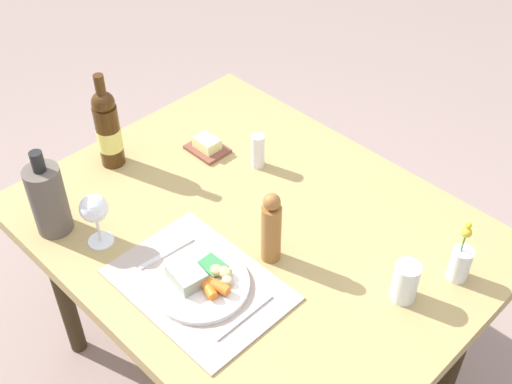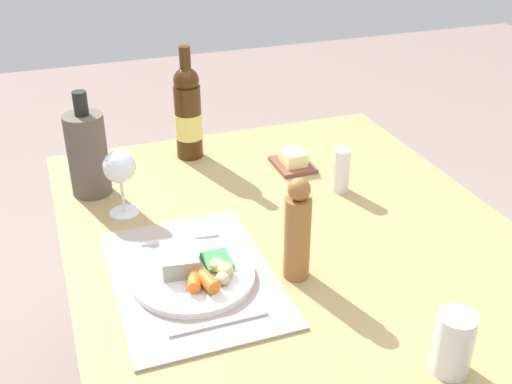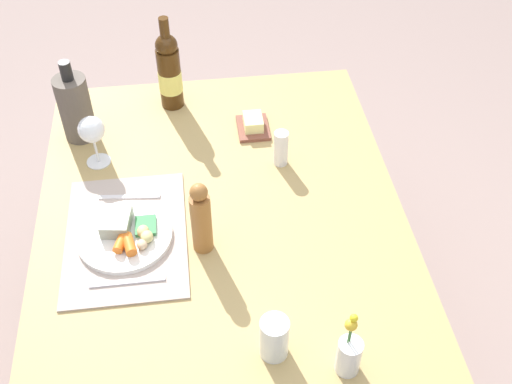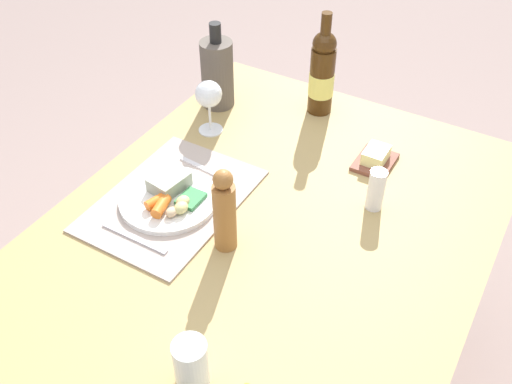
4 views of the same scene
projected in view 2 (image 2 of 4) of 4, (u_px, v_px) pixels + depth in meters
The scene contains 12 objects.
dining_table at pixel (298, 266), 1.46m from camera, with size 1.31×1.03×0.74m.
placemat at pixel (193, 277), 1.30m from camera, with size 0.46×0.33×0.01m, color #AC9C90.
dinner_plate at pixel (193, 272), 1.28m from camera, with size 0.26×0.26×0.05m.
fork at pixel (180, 239), 1.42m from camera, with size 0.01×0.17×0.01m, color silver.
knife at pixel (219, 323), 1.17m from camera, with size 0.01×0.19×0.01m, color silver.
wine_glass at pixel (120, 169), 1.48m from camera, with size 0.08×0.08×0.17m.
pepper_mill at pixel (298, 231), 1.26m from camera, with size 0.05×0.05×0.23m.
cooler_bottle at pixel (87, 153), 1.58m from camera, with size 0.10×0.10×0.27m.
salt_shaker at pixel (341, 170), 1.61m from camera, with size 0.04×0.04×0.12m, color white.
water_tumbler at pixel (453, 346), 1.05m from camera, with size 0.07×0.07×0.12m.
wine_bottle at pixel (188, 113), 1.76m from camera, with size 0.08×0.08×0.32m.
butter_dish at pixel (293, 161), 1.75m from camera, with size 0.13×0.10×0.05m.
Camera 2 is at (1.09, -0.50, 1.52)m, focal length 43.86 mm.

